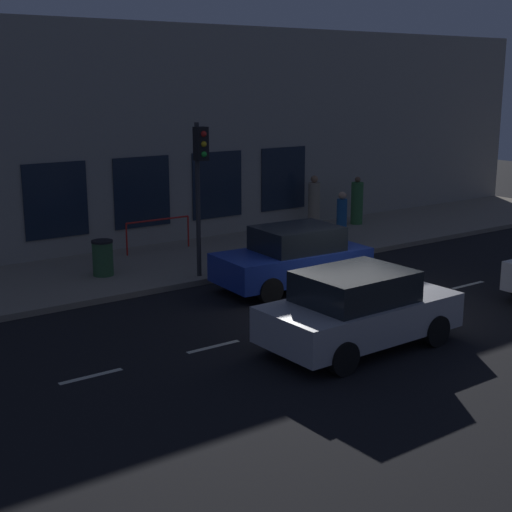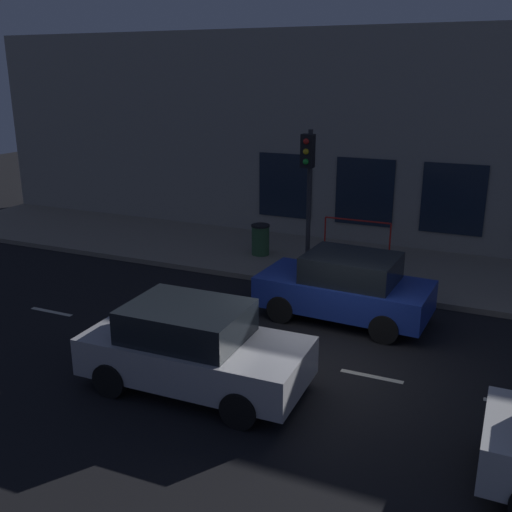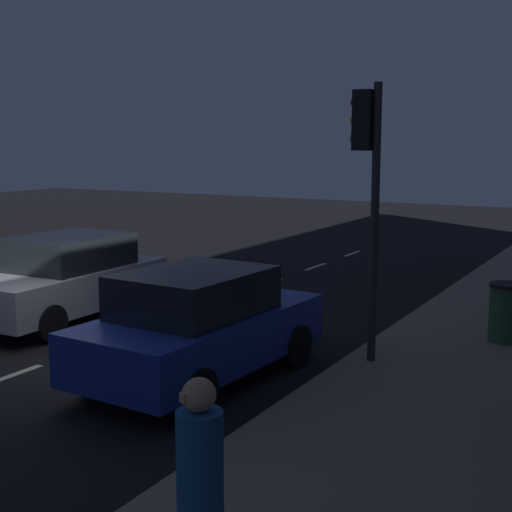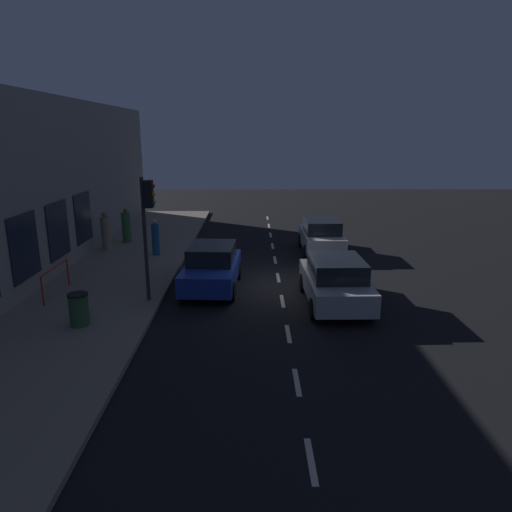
# 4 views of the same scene
# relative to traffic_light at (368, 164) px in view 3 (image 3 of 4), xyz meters

# --- Properties ---
(ground_plane) EXTENTS (60.00, 60.00, 0.00)m
(ground_plane) POSITION_rel_traffic_light_xyz_m (-4.27, -1.84, -3.00)
(ground_plane) COLOR black
(sidewalk) EXTENTS (4.50, 32.00, 0.15)m
(sidewalk) POSITION_rel_traffic_light_xyz_m (1.98, -1.84, -2.93)
(sidewalk) COLOR gray
(sidewalk) RESTS_ON ground
(lane_centre_line) EXTENTS (0.12, 27.20, 0.01)m
(lane_centre_line) POSITION_rel_traffic_light_xyz_m (-4.27, -2.84, -3.00)
(lane_centre_line) COLOR beige
(lane_centre_line) RESTS_ON ground
(traffic_light) EXTENTS (0.46, 0.32, 3.98)m
(traffic_light) POSITION_rel_traffic_light_xyz_m (0.00, 0.00, 0.00)
(traffic_light) COLOR #2D2D30
(traffic_light) RESTS_ON sidewalk
(parked_car_0) EXTENTS (2.05, 3.99, 1.58)m
(parked_car_0) POSITION_rel_traffic_light_xyz_m (-1.82, -1.61, -2.21)
(parked_car_0) COLOR #1E389E
(parked_car_0) RESTS_ON ground
(parked_car_1) EXTENTS (2.00, 4.08, 1.58)m
(parked_car_1) POSITION_rel_traffic_light_xyz_m (-5.96, 0.04, -2.21)
(parked_car_1) COLOR #B7B7BC
(parked_car_1) RESTS_ON ground
(pedestrian_2) EXTENTS (0.44, 0.44, 1.61)m
(pedestrian_2) POSITION_rel_traffic_light_xyz_m (1.05, -5.83, -2.10)
(pedestrian_2) COLOR #1E5189
(pedestrian_2) RESTS_ON sidewalk
(trash_bin) EXTENTS (0.56, 0.56, 0.94)m
(trash_bin) POSITION_rel_traffic_light_xyz_m (1.63, 2.03, -2.38)
(trash_bin) COLOR #2D5633
(trash_bin) RESTS_ON sidewalk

